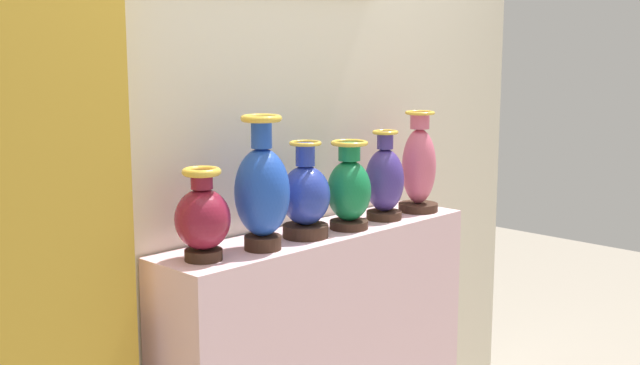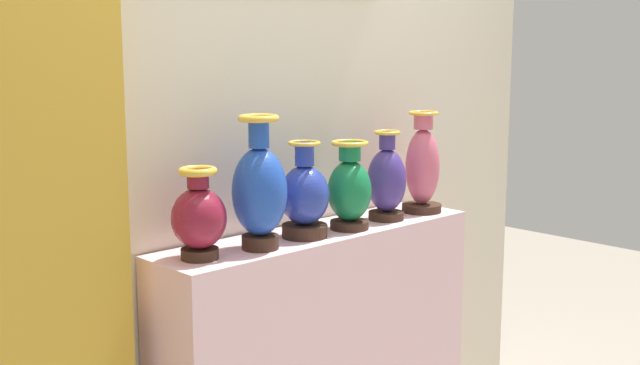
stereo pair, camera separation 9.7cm
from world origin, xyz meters
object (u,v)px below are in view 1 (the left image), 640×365
vase_indigo (385,181)px  vase_rose (419,167)px  vase_sapphire (262,190)px  vase_emerald (349,189)px  vase_cobalt (305,198)px  vase_burgundy (203,218)px

vase_indigo → vase_rose: (0.21, -0.00, 0.03)m
vase_indigo → vase_sapphire: bearing=-178.7°
vase_indigo → vase_emerald: bearing=-176.4°
vase_cobalt → vase_indigo: size_ratio=0.98×
vase_cobalt → vase_indigo: 0.41m
vase_emerald → vase_burgundy: bearing=177.2°
vase_burgundy → vase_sapphire: size_ratio=0.66×
vase_cobalt → vase_indigo: vase_indigo is taller
vase_burgundy → vase_rose: size_ratio=0.72×
vase_cobalt → vase_emerald: 0.20m
vase_burgundy → vase_indigo: (0.84, -0.02, 0.01)m
vase_sapphire → vase_indigo: vase_sapphire is taller
vase_cobalt → vase_rose: (0.62, -0.01, 0.04)m
vase_sapphire → vase_indigo: 0.63m
vase_sapphire → vase_indigo: (0.63, 0.01, -0.05)m
vase_cobalt → vase_indigo: bearing=-0.9°
vase_emerald → vase_rose: (0.42, 0.01, 0.03)m
vase_sapphire → vase_cobalt: vase_sapphire is taller
vase_cobalt → vase_sapphire: bearing=-174.5°
vase_burgundy → vase_emerald: bearing=-2.8°
vase_rose → vase_indigo: bearing=179.8°
vase_sapphire → vase_emerald: bearing=0.1°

